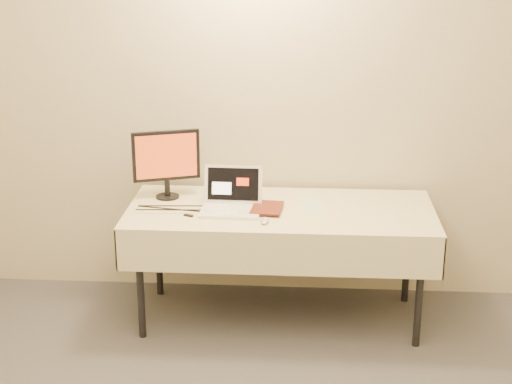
# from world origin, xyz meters

# --- Properties ---
(back_wall) EXTENTS (4.00, 0.10, 2.70)m
(back_wall) POSITION_xyz_m (0.00, 2.50, 1.35)
(back_wall) COLOR beige
(back_wall) RESTS_ON ground
(table) EXTENTS (1.86, 0.81, 0.74)m
(table) POSITION_xyz_m (0.00, 2.05, 0.68)
(table) COLOR black
(table) RESTS_ON ground
(laptop) EXTENTS (0.36, 0.31, 0.25)m
(laptop) POSITION_xyz_m (-0.30, 2.01, 0.80)
(laptop) COLOR white
(laptop) RESTS_ON table
(monitor) EXTENTS (0.41, 0.19, 0.43)m
(monitor) POSITION_xyz_m (-0.72, 2.20, 0.99)
(monitor) COLOR black
(monitor) RESTS_ON table
(book) EXTENTS (0.19, 0.04, 0.25)m
(book) POSITION_xyz_m (-0.18, 2.02, 0.86)
(book) COLOR #98311B
(book) RESTS_ON table
(alarm_clock) EXTENTS (0.14, 0.08, 0.05)m
(alarm_clock) POSITION_xyz_m (-0.27, 2.32, 0.77)
(alarm_clock) COLOR black
(alarm_clock) RESTS_ON table
(clicker) EXTENTS (0.05, 0.10, 0.02)m
(clicker) POSITION_xyz_m (-0.08, 1.80, 0.75)
(clicker) COLOR silver
(clicker) RESTS_ON table
(paper_form) EXTENTS (0.13, 0.30, 0.00)m
(paper_form) POSITION_xyz_m (0.19, 2.12, 0.74)
(paper_form) COLOR #C2E5B6
(paper_form) RESTS_ON table
(usb_dongle) EXTENTS (0.06, 0.04, 0.01)m
(usb_dongle) POSITION_xyz_m (-0.54, 1.88, 0.74)
(usb_dongle) COLOR black
(usb_dongle) RESTS_ON table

